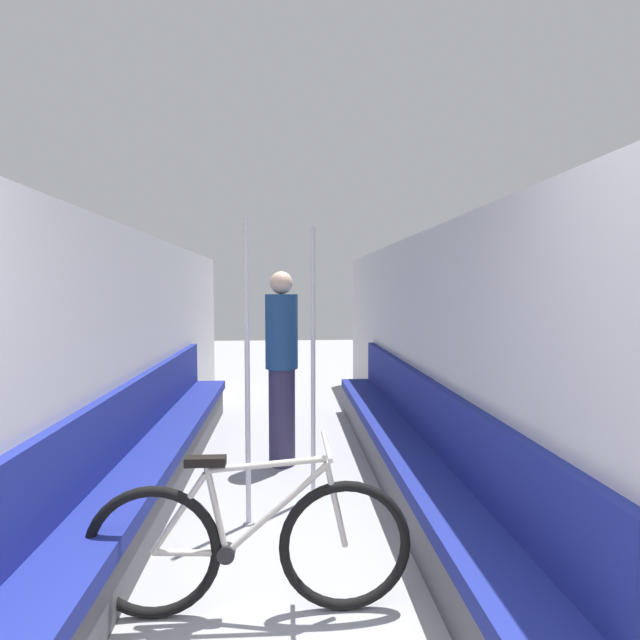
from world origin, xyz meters
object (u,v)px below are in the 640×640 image
bicycle (250,545)px  grab_pole_near (247,378)px  grab_pole_far (313,368)px  passenger_standing (282,365)px  bench_seat_row_right (405,450)px  bench_seat_row_left (156,456)px

bicycle → grab_pole_near: 1.19m
grab_pole_far → passenger_standing: (-0.25, 0.77, -0.09)m
grab_pole_near → passenger_standing: bearing=79.1°
bench_seat_row_right → grab_pole_far: bearing=-166.4°
bench_seat_row_right → passenger_standing: bearing=150.7°
bench_seat_row_left → grab_pole_far: size_ratio=2.43×
bench_seat_row_left → bicycle: bearing=-61.1°
passenger_standing → grab_pole_near: bearing=127.8°
bench_seat_row_left → bench_seat_row_right: (2.04, 0.00, 0.00)m
bench_seat_row_right → bench_seat_row_left: bearing=180.0°
bench_seat_row_right → bicycle: bearing=-126.8°
bench_seat_row_left → bench_seat_row_right: size_ratio=1.00×
bench_seat_row_left → grab_pole_near: grab_pole_near is taller
grab_pole_near → bicycle: bearing=-85.3°
bench_seat_row_right → passenger_standing: 1.34m
bench_seat_row_right → bicycle: bench_seat_row_right is taller
bench_seat_row_right → bicycle: size_ratio=3.14×
bicycle → bench_seat_row_right: bearing=71.3°
grab_pole_far → passenger_standing: grab_pole_far is taller
bench_seat_row_left → bicycle: (0.87, -1.57, 0.06)m
bicycle → grab_pole_near: (-0.08, 0.97, 0.67)m
bench_seat_row_left → grab_pole_near: (0.79, -0.60, 0.73)m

